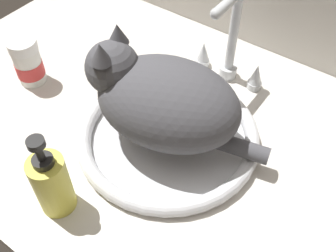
{
  "coord_description": "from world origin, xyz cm",
  "views": [
    {
      "loc": [
        31.79,
        -42.53,
        63.3
      ],
      "look_at": [
        2.81,
        -2.17,
        7.0
      ],
      "focal_mm": 42.17,
      "sensor_mm": 36.0,
      "label": 1
    }
  ],
  "objects": [
    {
      "name": "cat",
      "position": [
        1.1,
        -2.54,
        13.75
      ],
      "size": [
        35.29,
        24.42,
        19.18
      ],
      "color": "#4C4C51",
      "rests_on": "sink_basin"
    },
    {
      "name": "pill_bottle",
      "position": [
        -32.21,
        -5.78,
        8.01
      ],
      "size": [
        6.19,
        6.19,
        10.79
      ],
      "color": "white",
      "rests_on": "countertop"
    },
    {
      "name": "sink_basin",
      "position": [
        2.81,
        -2.17,
        4.26
      ],
      "size": [
        35.66,
        35.66,
        2.83
      ],
      "color": "white",
      "rests_on": "countertop"
    },
    {
      "name": "soap_pump_bottle",
      "position": [
        -4.09,
        -24.86,
        9.34
      ],
      "size": [
        6.03,
        6.03,
        17.24
      ],
      "color": "#E5DB4C",
      "rests_on": "countertop"
    },
    {
      "name": "faucet",
      "position": [
        2.81,
        20.36,
        11.51
      ],
      "size": [
        16.72,
        11.86,
        21.95
      ],
      "color": "silver",
      "rests_on": "countertop"
    },
    {
      "name": "countertop",
      "position": [
        0.0,
        0.0,
        1.5
      ],
      "size": [
        116.19,
        70.46,
        3.0
      ],
      "primitive_type": "cube",
      "color": "silver",
      "rests_on": "ground"
    }
  ]
}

